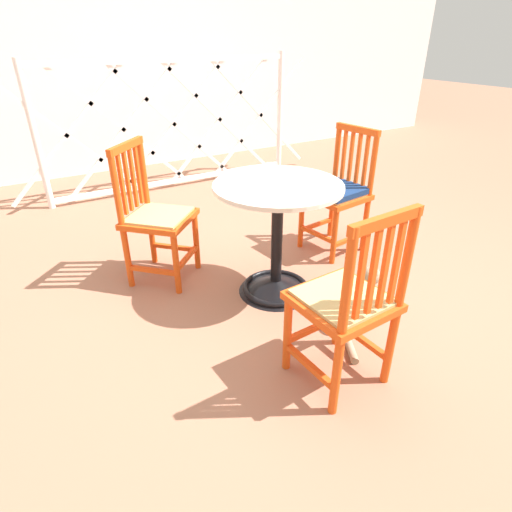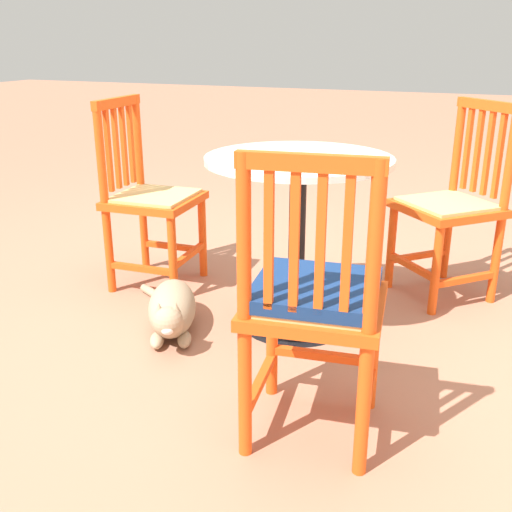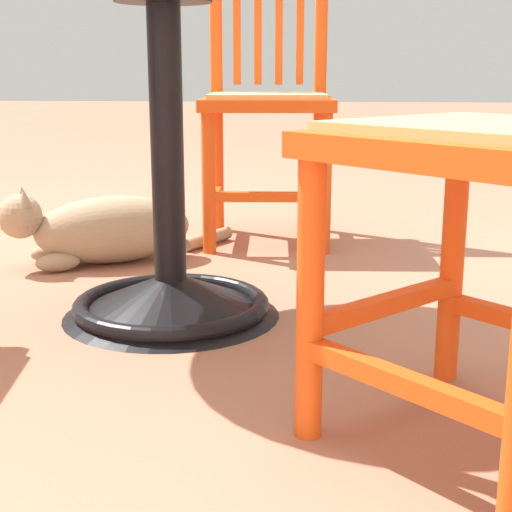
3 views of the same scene
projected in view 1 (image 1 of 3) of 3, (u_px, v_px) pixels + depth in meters
The scene contains 8 objects.
ground_plane at pixel (298, 296), 2.69m from camera, with size 24.00×24.00×0.00m, color #A36B51.
building_wall_backdrop at pixel (121, 41), 4.69m from camera, with size 10.00×0.20×2.80m, color white.
lattice_fence_panel at pixel (174, 124), 4.31m from camera, with size 3.27×0.06×1.32m.
cafe_table at pixel (276, 252), 2.61m from camera, with size 0.76×0.76×0.73m.
orange_chair_facing_out at pixel (347, 304), 1.86m from camera, with size 0.42×0.42×0.91m.
orange_chair_tucked_in at pixel (338, 193), 3.09m from camera, with size 0.45×0.45×0.91m.
orange_chair_at_corner at pixel (155, 218), 2.71m from camera, with size 0.57×0.57×0.91m.
tabby_cat at pixel (358, 299), 2.49m from camera, with size 0.59×0.52×0.23m.
Camera 1 is at (-1.38, -1.80, 1.50)m, focal length 29.39 mm.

